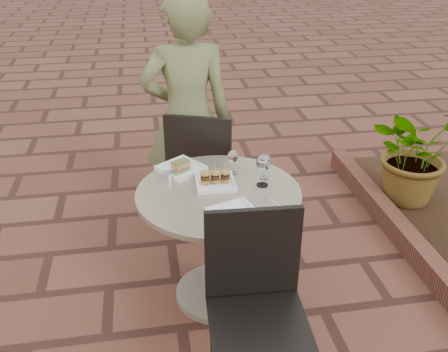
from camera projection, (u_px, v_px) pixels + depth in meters
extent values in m
plane|color=brown|center=(182.00, 328.00, 2.80)|extent=(60.00, 60.00, 0.00)
cylinder|color=gray|center=(219.00, 292.00, 3.03)|extent=(0.52, 0.52, 0.04)
cylinder|color=gray|center=(219.00, 248.00, 2.88)|extent=(0.08, 0.08, 0.70)
cylinder|color=tan|center=(219.00, 193.00, 2.71)|extent=(0.90, 0.90, 0.03)
cube|color=black|center=(205.00, 170.00, 3.53)|extent=(0.56, 0.56, 0.03)
cube|color=black|center=(198.00, 150.00, 3.24)|extent=(0.43, 0.17, 0.46)
cylinder|color=black|center=(235.00, 188.00, 3.77)|extent=(0.02, 0.02, 0.44)
cylinder|color=black|center=(186.00, 184.00, 3.83)|extent=(0.02, 0.02, 0.44)
cylinder|color=black|center=(227.00, 214.00, 3.44)|extent=(0.02, 0.02, 0.44)
cylinder|color=black|center=(173.00, 209.00, 3.50)|extent=(0.02, 0.02, 0.44)
cube|color=black|center=(259.00, 325.00, 2.21)|extent=(0.46, 0.46, 0.03)
cube|color=black|center=(253.00, 252.00, 2.27)|extent=(0.44, 0.05, 0.46)
cylinder|color=black|center=(213.00, 335.00, 2.46)|extent=(0.02, 0.02, 0.44)
cylinder|color=black|center=(288.00, 328.00, 2.50)|extent=(0.02, 0.02, 0.44)
imported|color=#626839|center=(187.00, 118.00, 3.36)|extent=(0.62, 0.42, 1.68)
cube|color=white|center=(181.00, 169.00, 2.92)|extent=(0.31, 0.31, 0.01)
cube|color=#D6774B|center=(181.00, 165.00, 2.90)|extent=(0.12, 0.11, 0.03)
cube|color=#525D29|center=(181.00, 162.00, 2.89)|extent=(0.11, 0.10, 0.01)
cube|color=white|center=(215.00, 184.00, 2.77)|extent=(0.22, 0.22, 0.01)
cube|color=white|center=(235.00, 216.00, 2.47)|extent=(0.29, 0.29, 0.01)
ellipsoid|color=#CE5470|center=(230.00, 221.00, 2.41)|extent=(0.04, 0.03, 0.02)
cylinder|color=white|center=(262.00, 185.00, 2.76)|extent=(0.07, 0.07, 0.00)
cylinder|color=white|center=(262.00, 178.00, 2.74)|extent=(0.01, 0.01, 0.08)
ellipsoid|color=white|center=(263.00, 163.00, 2.70)|extent=(0.08, 0.08, 0.10)
cylinder|color=white|center=(263.00, 164.00, 2.70)|extent=(0.06, 0.06, 0.04)
cylinder|color=white|center=(233.00, 173.00, 2.89)|extent=(0.05, 0.05, 0.00)
cylinder|color=white|center=(233.00, 168.00, 2.87)|extent=(0.01, 0.01, 0.06)
ellipsoid|color=white|center=(233.00, 157.00, 2.84)|extent=(0.06, 0.06, 0.08)
cylinder|color=white|center=(264.00, 178.00, 2.83)|extent=(0.05, 0.05, 0.00)
cylinder|color=white|center=(264.00, 172.00, 2.82)|extent=(0.01, 0.01, 0.07)
ellipsoid|color=white|center=(265.00, 161.00, 2.78)|extent=(0.06, 0.06, 0.08)
cylinder|color=silver|center=(168.00, 176.00, 2.80)|extent=(0.08, 0.08, 0.05)
cube|color=brown|center=(421.00, 256.00, 3.26)|extent=(0.12, 3.00, 0.15)
imported|color=#33662D|center=(416.00, 151.00, 3.78)|extent=(0.87, 0.81, 0.81)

